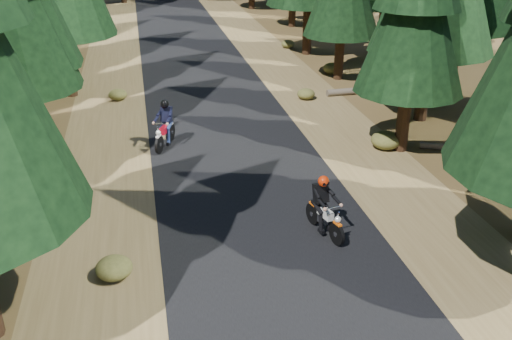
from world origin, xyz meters
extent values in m
plane|color=#433418|center=(0.00, 0.00, 0.00)|extent=(120.00, 120.00, 0.00)
cube|color=black|center=(0.00, 5.00, 0.01)|extent=(6.00, 100.00, 0.01)
cube|color=brown|center=(-4.60, 5.00, 0.00)|extent=(3.20, 100.00, 0.01)
cube|color=brown|center=(4.60, 5.00, 0.00)|extent=(3.20, 100.00, 0.01)
cylinder|color=black|center=(-7.26, 6.17, 2.67)|extent=(0.51, 0.51, 5.34)
cylinder|color=black|center=(6.06, 4.48, 2.26)|extent=(0.48, 0.48, 4.52)
cone|color=black|center=(6.06, 4.48, 5.08)|extent=(3.84, 3.84, 5.65)
cylinder|color=black|center=(-7.70, 6.96, 3.21)|extent=(0.56, 0.56, 6.43)
cylinder|color=black|center=(8.28, 7.39, 2.92)|extent=(0.53, 0.53, 5.84)
cylinder|color=black|center=(11.21, 10.34, 3.22)|extent=(0.56, 0.56, 6.43)
cylinder|color=black|center=(-6.35, 13.89, 2.86)|extent=(0.53, 0.53, 5.72)
cylinder|color=black|center=(6.98, 14.07, 2.25)|extent=(0.48, 0.48, 4.51)
cylinder|color=black|center=(10.48, 16.81, 3.24)|extent=(0.56, 0.56, 6.47)
cylinder|color=black|center=(-7.00, 20.76, 2.82)|extent=(0.53, 0.53, 5.64)
cylinder|color=black|center=(6.93, 19.74, 2.91)|extent=(0.53, 0.53, 5.83)
cylinder|color=black|center=(-10.86, 23.22, 2.72)|extent=(0.52, 0.52, 5.45)
cylinder|color=black|center=(11.52, 24.15, 2.31)|extent=(0.48, 0.48, 4.61)
cylinder|color=black|center=(-8.12, 27.46, 2.21)|extent=(0.48, 0.48, 4.42)
cylinder|color=black|center=(15.00, 18.00, 2.80)|extent=(0.52, 0.52, 5.60)
cylinder|color=#4C4233|center=(8.07, 11.40, 0.16)|extent=(5.21, 0.56, 0.32)
cylinder|color=#4C4233|center=(8.86, 3.54, 0.12)|extent=(4.12, 2.17, 0.24)
ellipsoid|color=#474C1E|center=(5.57, 4.73, 0.33)|extent=(1.09, 1.09, 0.65)
ellipsoid|color=#474C1E|center=(7.00, 15.10, 0.29)|extent=(0.97, 0.97, 0.58)
ellipsoid|color=#474C1E|center=(6.24, 21.55, 0.25)|extent=(0.84, 0.84, 0.50)
ellipsoid|color=#474C1E|center=(-4.12, -1.54, 0.27)|extent=(0.89, 0.89, 0.54)
ellipsoid|color=#474C1E|center=(-4.21, 12.74, 0.26)|extent=(0.85, 0.85, 0.51)
ellipsoid|color=#474C1E|center=(4.37, 11.09, 0.25)|extent=(0.82, 0.82, 0.49)
ellipsoid|color=#474C1E|center=(-6.30, 3.34, 0.21)|extent=(0.70, 0.70, 0.42)
ellipsoid|color=#474C1E|center=(-6.47, 6.88, 0.29)|extent=(0.96, 0.96, 0.58)
cube|color=black|center=(1.46, -0.63, 1.14)|extent=(0.42, 0.31, 0.54)
sphere|color=#BB2707|center=(1.46, -0.63, 1.53)|extent=(0.37, 0.37, 0.30)
cube|color=black|center=(-2.40, 6.56, 1.20)|extent=(0.46, 0.38, 0.57)
sphere|color=black|center=(-2.40, 6.56, 1.61)|extent=(0.42, 0.42, 0.32)
camera|label=1|loc=(-3.10, -13.43, 8.16)|focal=40.00mm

